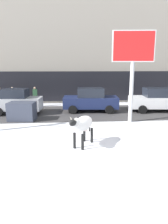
{
  "coord_description": "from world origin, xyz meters",
  "views": [
    {
      "loc": [
        -1.02,
        -8.78,
        3.54
      ],
      "look_at": [
        -0.18,
        2.25,
        1.1
      ],
      "focal_mm": 33.92,
      "sensor_mm": 36.0,
      "label": 1
    }
  ],
  "objects_px": {
    "car_navy_sedan": "(91,100)",
    "dumpster": "(22,111)",
    "pedestrian_near_billboard": "(0,97)",
    "pedestrian_far_left": "(13,97)",
    "pedestrian_by_cars": "(35,97)",
    "cow_holstein": "(83,124)",
    "car_white_sedan": "(157,100)",
    "car_silver_hatchback": "(17,101)",
    "billboard": "(133,52)"
  },
  "relations": [
    {
      "from": "car_navy_sedan",
      "to": "dumpster",
      "type": "xyz_separation_m",
      "value": [
        -4.78,
        -2.38,
        -0.31
      ]
    },
    {
      "from": "car_navy_sedan",
      "to": "pedestrian_near_billboard",
      "type": "relative_size",
      "value": 2.49
    },
    {
      "from": "pedestrian_far_left",
      "to": "dumpster",
      "type": "height_order",
      "value": "pedestrian_far_left"
    },
    {
      "from": "pedestrian_far_left",
      "to": "pedestrian_by_cars",
      "type": "bearing_deg",
      "value": 0.0
    },
    {
      "from": "cow_holstein",
      "to": "car_white_sedan",
      "type": "relative_size",
      "value": 0.43
    },
    {
      "from": "pedestrian_near_billboard",
      "to": "car_silver_hatchback",
      "type": "bearing_deg",
      "value": -52.68
    },
    {
      "from": "pedestrian_by_cars",
      "to": "dumpster",
      "type": "relative_size",
      "value": 1.02
    },
    {
      "from": "car_navy_sedan",
      "to": "pedestrian_far_left",
      "type": "height_order",
      "value": "car_navy_sedan"
    },
    {
      "from": "car_navy_sedan",
      "to": "car_white_sedan",
      "type": "bearing_deg",
      "value": -3.48
    },
    {
      "from": "cow_holstein",
      "to": "pedestrian_near_billboard",
      "type": "xyz_separation_m",
      "value": [
        -6.45,
        9.52,
        -0.12
      ]
    },
    {
      "from": "pedestrian_near_billboard",
      "to": "car_white_sedan",
      "type": "bearing_deg",
      "value": -11.59
    },
    {
      "from": "car_silver_hatchback",
      "to": "car_white_sedan",
      "type": "distance_m",
      "value": 10.75
    },
    {
      "from": "car_white_sedan",
      "to": "pedestrian_far_left",
      "type": "bearing_deg",
      "value": 167.39
    },
    {
      "from": "pedestrian_near_billboard",
      "to": "dumpster",
      "type": "bearing_deg",
      "value": -59.18
    },
    {
      "from": "dumpster",
      "to": "cow_holstein",
      "type": "bearing_deg",
      "value": -52.88
    },
    {
      "from": "billboard",
      "to": "pedestrian_by_cars",
      "type": "xyz_separation_m",
      "value": [
        -6.77,
        5.71,
        -3.43
      ]
    },
    {
      "from": "billboard",
      "to": "dumpster",
      "type": "distance_m",
      "value": 7.94
    },
    {
      "from": "car_silver_hatchback",
      "to": "pedestrian_near_billboard",
      "type": "height_order",
      "value": "car_silver_hatchback"
    },
    {
      "from": "billboard",
      "to": "car_white_sedan",
      "type": "xyz_separation_m",
      "value": [
        3.05,
        3.09,
        -3.41
      ]
    },
    {
      "from": "car_silver_hatchback",
      "to": "dumpster",
      "type": "relative_size",
      "value": 2.12
    },
    {
      "from": "pedestrian_near_billboard",
      "to": "dumpster",
      "type": "xyz_separation_m",
      "value": [
        2.8,
        -4.69,
        -0.28
      ]
    },
    {
      "from": "car_white_sedan",
      "to": "car_navy_sedan",
      "type": "bearing_deg",
      "value": 176.52
    },
    {
      "from": "car_silver_hatchback",
      "to": "cow_holstein",
      "type": "bearing_deg",
      "value": -57.18
    },
    {
      "from": "car_navy_sedan",
      "to": "pedestrian_by_cars",
      "type": "bearing_deg",
      "value": 153.38
    },
    {
      "from": "car_white_sedan",
      "to": "dumpster",
      "type": "bearing_deg",
      "value": -168.31
    },
    {
      "from": "billboard",
      "to": "car_navy_sedan",
      "type": "height_order",
      "value": "billboard"
    },
    {
      "from": "pedestrian_near_billboard",
      "to": "billboard",
      "type": "bearing_deg",
      "value": -30.38
    },
    {
      "from": "billboard",
      "to": "pedestrian_far_left",
      "type": "bearing_deg",
      "value": 146.64
    },
    {
      "from": "pedestrian_by_cars",
      "to": "dumpster",
      "type": "xyz_separation_m",
      "value": [
        -0.18,
        -4.69,
        -0.28
      ]
    },
    {
      "from": "cow_holstein",
      "to": "pedestrian_far_left",
      "type": "relative_size",
      "value": 1.07
    },
    {
      "from": "pedestrian_by_cars",
      "to": "car_silver_hatchback",
      "type": "bearing_deg",
      "value": -109.29
    },
    {
      "from": "car_navy_sedan",
      "to": "pedestrian_by_cars",
      "type": "distance_m",
      "value": 5.15
    },
    {
      "from": "car_silver_hatchback",
      "to": "car_white_sedan",
      "type": "height_order",
      "value": "car_silver_hatchback"
    },
    {
      "from": "pedestrian_by_cars",
      "to": "pedestrian_near_billboard",
      "type": "bearing_deg",
      "value": 180.0
    },
    {
      "from": "cow_holstein",
      "to": "pedestrian_near_billboard",
      "type": "bearing_deg",
      "value": 124.13
    },
    {
      "from": "cow_holstein",
      "to": "car_silver_hatchback",
      "type": "xyz_separation_m",
      "value": [
        -4.41,
        6.84,
        -0.07
      ]
    },
    {
      "from": "billboard",
      "to": "pedestrian_near_billboard",
      "type": "xyz_separation_m",
      "value": [
        -9.75,
        5.71,
        -3.43
      ]
    },
    {
      "from": "car_navy_sedan",
      "to": "billboard",
      "type": "bearing_deg",
      "value": -57.56
    },
    {
      "from": "car_white_sedan",
      "to": "car_silver_hatchback",
      "type": "bearing_deg",
      "value": -179.72
    },
    {
      "from": "cow_holstein",
      "to": "car_navy_sedan",
      "type": "relative_size",
      "value": 0.43
    },
    {
      "from": "car_white_sedan",
      "to": "pedestrian_near_billboard",
      "type": "xyz_separation_m",
      "value": [
        -12.79,
        2.62,
        -0.03
      ]
    },
    {
      "from": "billboard",
      "to": "car_white_sedan",
      "type": "relative_size",
      "value": 1.29
    },
    {
      "from": "billboard",
      "to": "car_silver_hatchback",
      "type": "xyz_separation_m",
      "value": [
        -7.71,
        3.04,
        -3.39
      ]
    },
    {
      "from": "cow_holstein",
      "to": "pedestrian_near_billboard",
      "type": "relative_size",
      "value": 1.07
    },
    {
      "from": "pedestrian_by_cars",
      "to": "pedestrian_far_left",
      "type": "xyz_separation_m",
      "value": [
        -1.91,
        0.0,
        0.0
      ]
    },
    {
      "from": "car_silver_hatchback",
      "to": "pedestrian_by_cars",
      "type": "bearing_deg",
      "value": 70.71
    },
    {
      "from": "car_white_sedan",
      "to": "dumpster",
      "type": "height_order",
      "value": "car_white_sedan"
    },
    {
      "from": "cow_holstein",
      "to": "billboard",
      "type": "relative_size",
      "value": 0.33
    },
    {
      "from": "cow_holstein",
      "to": "dumpster",
      "type": "height_order",
      "value": "cow_holstein"
    },
    {
      "from": "pedestrian_near_billboard",
      "to": "pedestrian_far_left",
      "type": "relative_size",
      "value": 1.0
    }
  ]
}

